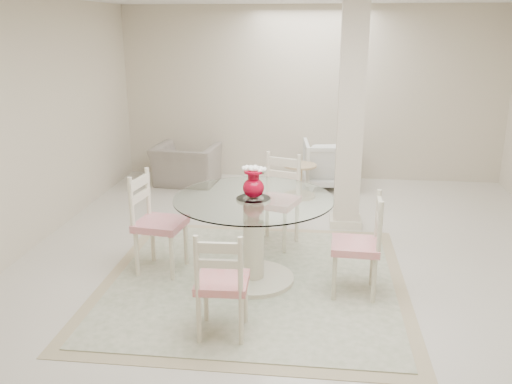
# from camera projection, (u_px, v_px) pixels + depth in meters

# --- Properties ---
(ground) EXTENTS (7.00, 7.00, 0.00)m
(ground) POSITION_uv_depth(u_px,v_px,m) (301.00, 266.00, 5.58)
(ground) COLOR beige
(ground) RESTS_ON ground
(room_shell) EXTENTS (6.02, 7.02, 2.71)m
(room_shell) POSITION_uv_depth(u_px,v_px,m) (306.00, 84.00, 5.04)
(room_shell) COLOR beige
(room_shell) RESTS_ON ground
(column) EXTENTS (0.30, 0.30, 2.70)m
(column) POSITION_uv_depth(u_px,v_px,m) (351.00, 117.00, 6.37)
(column) COLOR beige
(column) RESTS_ON ground
(area_rug) EXTENTS (2.91, 2.91, 0.02)m
(area_rug) POSITION_uv_depth(u_px,v_px,m) (254.00, 281.00, 5.25)
(area_rug) COLOR tan
(area_rug) RESTS_ON ground
(dining_table) EXTENTS (1.48, 1.48, 0.86)m
(dining_table) POSITION_uv_depth(u_px,v_px,m) (254.00, 240.00, 5.12)
(dining_table) COLOR beige
(dining_table) RESTS_ON ground
(red_vase) EXTENTS (0.23, 0.20, 0.30)m
(red_vase) POSITION_uv_depth(u_px,v_px,m) (254.00, 183.00, 4.96)
(red_vase) COLOR #A2051D
(red_vase) RESTS_ON dining_table
(dining_chair_east) EXTENTS (0.44, 0.44, 1.06)m
(dining_chair_east) POSITION_uv_depth(u_px,v_px,m) (363.00, 238.00, 4.85)
(dining_chair_east) COLOR beige
(dining_chair_east) RESTS_ON ground
(dining_chair_north) EXTENTS (0.57, 0.57, 1.13)m
(dining_chair_north) POSITION_uv_depth(u_px,v_px,m) (278.00, 193.00, 6.02)
(dining_chair_north) COLOR beige
(dining_chair_north) RESTS_ON ground
(dining_chair_west) EXTENTS (0.51, 0.51, 1.12)m
(dining_chair_west) POSITION_uv_depth(u_px,v_px,m) (153.00, 215.00, 5.33)
(dining_chair_west) COLOR #F3E8C8
(dining_chair_west) RESTS_ON ground
(dining_chair_south) EXTENTS (0.41, 0.42, 1.00)m
(dining_chair_south) POSITION_uv_depth(u_px,v_px,m) (221.00, 277.00, 4.16)
(dining_chair_south) COLOR beige
(dining_chair_south) RESTS_ON ground
(recliner_taupe) EXTENTS (1.03, 0.92, 0.62)m
(recliner_taupe) POSITION_uv_depth(u_px,v_px,m) (186.00, 165.00, 8.41)
(recliner_taupe) COLOR gray
(recliner_taupe) RESTS_ON ground
(armchair_white) EXTENTS (0.84, 0.86, 0.72)m
(armchair_white) POSITION_uv_depth(u_px,v_px,m) (329.00, 164.00, 8.28)
(armchair_white) COLOR silver
(armchair_white) RESTS_ON ground
(side_table) EXTENTS (0.47, 0.47, 0.49)m
(side_table) POSITION_uv_depth(u_px,v_px,m) (300.00, 182.00, 7.77)
(side_table) COLOR tan
(side_table) RESTS_ON ground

